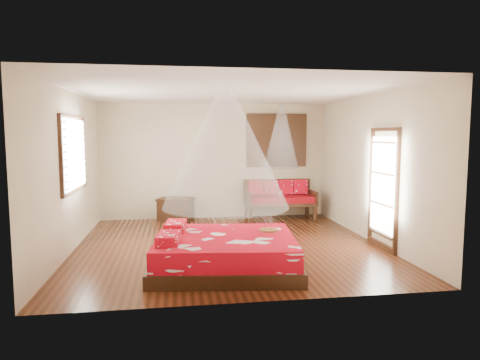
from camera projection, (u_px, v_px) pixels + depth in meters
name	position (u px, v px, depth m)	size (l,w,h in m)	color
room	(228.00, 170.00, 7.77)	(5.54, 5.54, 2.84)	#32170B
bed	(225.00, 252.00, 6.52)	(2.37, 2.19, 0.64)	black
daybed	(279.00, 197.00, 10.43)	(1.69, 0.75, 0.94)	black
storage_chest	(176.00, 209.00, 10.16)	(0.94, 0.82, 0.55)	black
shutter_panel	(277.00, 140.00, 10.62)	(1.52, 0.06, 1.32)	black
window_left	(74.00, 154.00, 7.54)	(0.10, 1.74, 1.34)	black
glazed_door	(383.00, 189.00, 7.62)	(0.08, 1.02, 2.16)	black
wine_tray	(268.00, 227.00, 6.84)	(0.30, 0.30, 0.24)	brown
mosquito_net_main	(226.00, 147.00, 6.36)	(1.91, 1.91, 1.80)	white
mosquito_net_daybed	(281.00, 136.00, 10.15)	(0.83, 0.83, 1.50)	white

